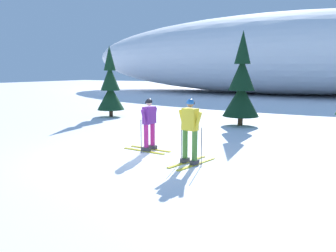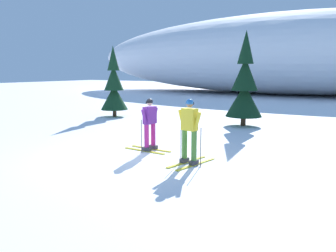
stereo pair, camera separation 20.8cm
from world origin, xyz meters
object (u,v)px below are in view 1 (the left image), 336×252
object	(u,v)px
pine_tree_far_left	(110,87)
pine_tree_center_left	(241,86)
skier_yellow_jacket	(190,130)
skier_purple_jacket	(149,123)

from	to	relation	value
pine_tree_far_left	pine_tree_center_left	distance (m)	7.35
skier_yellow_jacket	skier_purple_jacket	world-z (taller)	skier_yellow_jacket
skier_purple_jacket	pine_tree_far_left	distance (m)	8.54
skier_yellow_jacket	pine_tree_center_left	distance (m)	7.25
skier_purple_jacket	pine_tree_center_left	distance (m)	6.54
skier_yellow_jacket	skier_purple_jacket	xyz separation A→B (m)	(-1.84, 0.75, -0.07)
pine_tree_center_left	pine_tree_far_left	bearing A→B (deg)	-174.61
skier_yellow_jacket	pine_tree_far_left	bearing A→B (deg)	141.61
skier_yellow_jacket	pine_tree_center_left	bearing A→B (deg)	96.69
skier_yellow_jacket	pine_tree_center_left	xyz separation A→B (m)	(-0.84, 7.15, 0.88)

